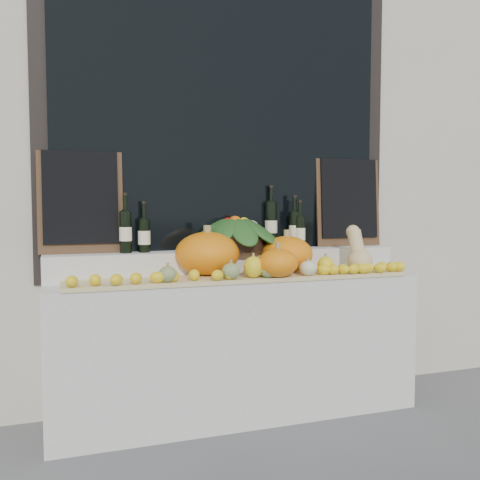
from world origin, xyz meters
The scene contains 18 objects.
storefront_facade centered at (0.00, 2.25, 2.25)m, with size 7.00×0.94×4.50m.
display_sill centered at (0.00, 1.52, 0.44)m, with size 2.30×0.55×0.88m, color silver.
rear_tier centered at (0.00, 1.68, 0.96)m, with size 2.30×0.25×0.16m, color silver.
straw_bedding centered at (0.00, 1.40, 0.89)m, with size 2.10×0.32×0.03m, color tan.
pumpkin_left centered at (-0.19, 1.52, 1.04)m, with size 0.40×0.40×0.27m, color orange.
pumpkin_right centered at (0.33, 1.49, 1.02)m, with size 0.33×0.33×0.23m, color orange.
pumpkin_center centered at (0.18, 1.28, 0.99)m, with size 0.24×0.24×0.17m, color orange.
butternut_squash centered at (0.77, 1.36, 1.02)m, with size 0.16×0.22×0.30m.
decorative_gourds centered at (0.09, 1.30, 0.96)m, with size 1.12×0.17×0.15m.
lemon_heap centered at (0.00, 1.29, 0.94)m, with size 2.20×0.16×0.06m, color yellow, non-canonical shape.
produce_bowl centered at (0.04, 1.66, 1.15)m, with size 0.63×0.63×0.23m.
wine_bottle_far_left centered at (-0.66, 1.68, 1.17)m, with size 0.08×0.08×0.37m.
wine_bottle_near_left centered at (-0.55, 1.69, 1.15)m, with size 0.08×0.08×0.32m.
wine_bottle_tall centered at (0.32, 1.73, 1.20)m, with size 0.08×0.08×0.43m.
wine_bottle_near_right centered at (0.47, 1.68, 1.17)m, with size 0.08×0.08×0.36m.
wine_bottle_far_right centered at (0.50, 1.65, 1.15)m, with size 0.08×0.08×0.33m.
chalkboard_left centered at (-0.92, 1.74, 1.36)m, with size 0.50×0.08×0.62m.
chalkboard_right centered at (0.92, 1.74, 1.36)m, with size 0.50×0.08×0.62m.
Camera 1 is at (-1.06, -1.64, 1.34)m, focal length 40.00 mm.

